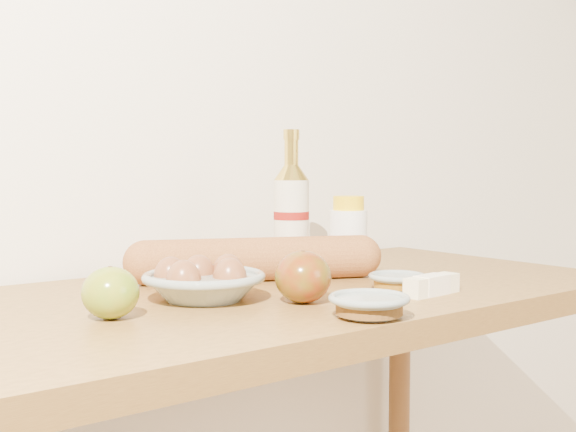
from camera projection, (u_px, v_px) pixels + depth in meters
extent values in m
cube|color=white|center=(176.00, 62.00, 1.40)|extent=(3.50, 0.02, 2.60)
cube|color=olive|center=(277.00, 301.00, 1.17)|extent=(1.20, 0.60, 0.04)
cylinder|color=beige|center=(291.00, 228.00, 1.31)|extent=(0.07, 0.07, 0.17)
cylinder|color=maroon|center=(291.00, 215.00, 1.31)|extent=(0.07, 0.07, 0.01)
cone|color=gold|center=(291.00, 173.00, 1.30)|extent=(0.07, 0.07, 0.03)
cylinder|color=gold|center=(291.00, 152.00, 1.30)|extent=(0.03, 0.03, 0.05)
cylinder|color=gold|center=(291.00, 135.00, 1.30)|extent=(0.03, 0.03, 0.02)
cylinder|color=white|center=(348.00, 240.00, 1.37)|extent=(0.09, 0.09, 0.12)
cylinder|color=#FFD9D5|center=(348.00, 240.00, 1.37)|extent=(0.10, 0.10, 0.02)
cylinder|color=yellow|center=(349.00, 203.00, 1.36)|extent=(0.08, 0.08, 0.03)
torus|color=gray|center=(204.00, 277.00, 1.06)|extent=(0.23, 0.23, 0.01)
ellipsoid|color=brown|center=(184.00, 282.00, 1.04)|extent=(0.06, 0.06, 0.06)
ellipsoid|color=brown|center=(230.00, 279.00, 1.06)|extent=(0.06, 0.06, 0.06)
ellipsoid|color=brown|center=(199.00, 275.00, 1.10)|extent=(0.06, 0.06, 0.06)
ellipsoid|color=brown|center=(171.00, 278.00, 1.08)|extent=(0.06, 0.06, 0.06)
ellipsoid|color=brown|center=(228.00, 275.00, 1.11)|extent=(0.06, 0.06, 0.06)
cylinder|color=#AE6A35|center=(257.00, 259.00, 1.25)|extent=(0.38, 0.22, 0.08)
sphere|color=#AE6A35|center=(146.00, 263.00, 1.20)|extent=(0.10, 0.10, 0.08)
sphere|color=#AE6A35|center=(360.00, 256.00, 1.29)|extent=(0.10, 0.10, 0.08)
ellipsoid|color=olive|center=(111.00, 293.00, 0.94)|extent=(0.08, 0.08, 0.07)
cylinder|color=#4C3219|center=(110.00, 271.00, 0.93)|extent=(0.01, 0.01, 0.01)
ellipsoid|color=maroon|center=(303.00, 277.00, 1.05)|extent=(0.11, 0.11, 0.08)
cylinder|color=#4A2F18|center=(303.00, 255.00, 1.04)|extent=(0.01, 0.01, 0.01)
torus|color=gray|center=(369.00, 298.00, 0.94)|extent=(0.13, 0.13, 0.01)
cylinder|color=brown|center=(369.00, 307.00, 0.94)|extent=(0.10, 0.10, 0.02)
torus|color=gray|center=(397.00, 276.00, 1.16)|extent=(0.12, 0.12, 0.01)
cylinder|color=brown|center=(397.00, 282.00, 1.16)|extent=(0.10, 0.10, 0.02)
cube|color=#FEF4C4|center=(432.00, 285.00, 1.11)|extent=(0.11, 0.04, 0.03)
cube|color=white|center=(432.00, 285.00, 1.11)|extent=(0.06, 0.04, 0.03)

